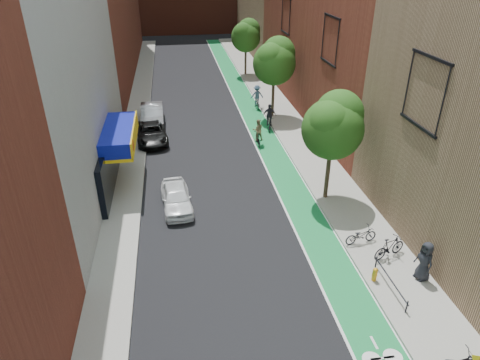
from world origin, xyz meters
name	(u,v)px	position (x,y,z in m)	size (l,w,h in m)	color
ground	(267,350)	(0.00, 0.00, 0.00)	(160.00, 160.00, 0.00)	black
bike_lane	(250,110)	(4.00, 26.00, 0.01)	(2.00, 68.00, 0.01)	#157B44
sidewalk_left	(138,115)	(-6.00, 26.00, 0.07)	(2.00, 68.00, 0.15)	gray
sidewalk_right	(277,108)	(6.50, 26.00, 0.07)	(3.00, 68.00, 0.15)	gray
building_left_white	(21,92)	(-11.00, 14.00, 6.00)	(8.00, 20.00, 12.00)	silver
tree_near	(334,124)	(5.65, 10.02, 4.66)	(3.40, 3.36, 6.42)	#332619
tree_mid	(275,60)	(5.65, 24.02, 4.89)	(3.55, 3.53, 6.74)	#332619
tree_far	(246,35)	(5.65, 38.02, 4.50)	(3.30, 3.25, 6.21)	#332619
parked_car_white	(176,197)	(-3.00, 10.37, 0.67)	(1.58, 3.93, 1.34)	white
parked_car_black	(152,133)	(-4.60, 20.19, 0.66)	(2.20, 4.78, 1.33)	black
parked_car_silver	(152,115)	(-4.60, 23.66, 0.84)	(1.78, 5.10, 1.68)	#9B9EA4
cyclist_lane_near	(258,134)	(3.20, 18.30, 0.83)	(0.80, 1.73, 1.98)	black
cyclist_lane_mid	(270,120)	(4.70, 21.08, 0.84)	(1.12, 1.73, 2.13)	black
cyclist_lane_far	(257,98)	(4.70, 26.42, 0.99)	(1.20, 1.63, 2.14)	black
parked_bike_mid	(390,247)	(6.71, 4.22, 0.70)	(0.51, 1.82, 1.09)	black
parked_bike_far	(361,235)	(5.84, 5.46, 0.59)	(0.58, 1.67, 0.88)	black
pedestrian	(425,261)	(7.45, 2.60, 1.09)	(0.92, 0.60, 1.88)	black
fire_hydrant	(375,274)	(5.35, 2.79, 0.50)	(0.23, 0.23, 0.66)	orange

